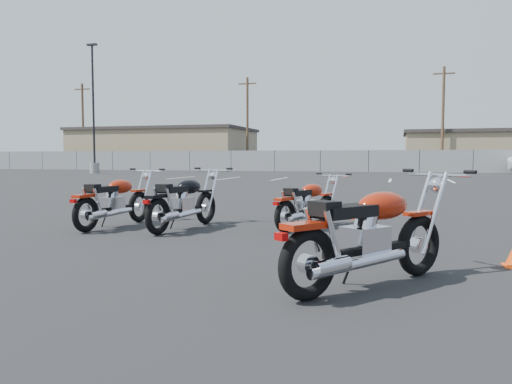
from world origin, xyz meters
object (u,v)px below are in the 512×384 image
(motorcycle_front_red, at_px, (114,201))
(motorcycle_second_black, at_px, (184,202))
(motorcycle_third_red, at_px, (307,204))
(motorcycle_rear_red, at_px, (369,235))

(motorcycle_front_red, height_order, motorcycle_second_black, motorcycle_second_black)
(motorcycle_second_black, distance_m, motorcycle_third_red, 2.10)
(motorcycle_rear_red, bearing_deg, motorcycle_third_red, 108.67)
(motorcycle_second_black, height_order, motorcycle_rear_red, motorcycle_rear_red)
(motorcycle_front_red, relative_size, motorcycle_third_red, 1.11)
(motorcycle_third_red, relative_size, motorcycle_rear_red, 0.92)
(motorcycle_third_red, height_order, motorcycle_rear_red, motorcycle_rear_red)
(motorcycle_front_red, height_order, motorcycle_third_red, motorcycle_front_red)
(motorcycle_third_red, bearing_deg, motorcycle_second_black, -161.51)
(motorcycle_second_black, bearing_deg, motorcycle_third_red, 18.49)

